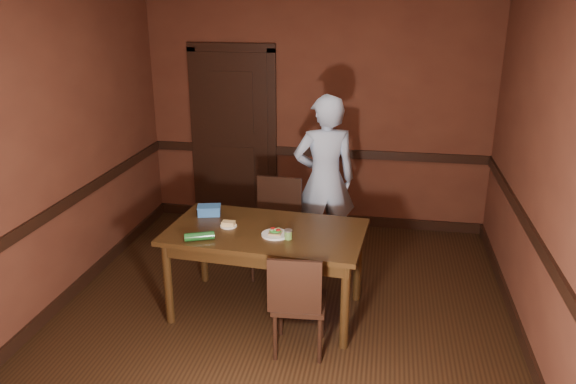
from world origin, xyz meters
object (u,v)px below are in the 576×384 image
(chair_near, at_px, (300,300))
(food_tub, at_px, (209,210))
(chair_far, at_px, (277,230))
(person, at_px, (325,180))
(dining_table, at_px, (266,271))
(cheese_saucer, at_px, (228,224))
(sandwich_plate, at_px, (275,233))
(sauce_jar, at_px, (288,234))

(chair_near, relative_size, food_tub, 3.63)
(food_tub, bearing_deg, chair_far, 24.65)
(chair_near, xyz_separation_m, person, (-0.00, 1.65, 0.45))
(chair_far, relative_size, food_tub, 4.08)
(dining_table, xyz_separation_m, cheese_saucer, (-0.33, 0.02, 0.41))
(chair_far, height_order, cheese_saucer, chair_far)
(dining_table, xyz_separation_m, food_tub, (-0.58, 0.25, 0.43))
(chair_near, xyz_separation_m, cheese_saucer, (-0.71, 0.53, 0.37))
(sandwich_plate, height_order, cheese_saucer, sandwich_plate)
(sauce_jar, bearing_deg, cheese_saucer, 162.97)
(chair_near, bearing_deg, sandwich_plate, -60.46)
(sandwich_plate, height_order, food_tub, food_tub)
(chair_near, height_order, person, person)
(chair_far, distance_m, food_tub, 0.77)
(dining_table, height_order, person, person)
(dining_table, distance_m, cheese_saucer, 0.53)
(chair_far, xyz_separation_m, sandwich_plate, (0.15, -0.78, 0.31))
(dining_table, distance_m, person, 1.29)
(chair_far, distance_m, cheese_saucer, 0.79)
(sauce_jar, bearing_deg, chair_near, -66.96)
(chair_far, height_order, person, person)
(person, bearing_deg, cheese_saucer, 40.54)
(cheese_saucer, bearing_deg, sauce_jar, -17.03)
(sauce_jar, relative_size, cheese_saucer, 0.55)
(chair_near, distance_m, person, 1.71)
(cheese_saucer, bearing_deg, dining_table, -2.73)
(dining_table, relative_size, cheese_saucer, 11.41)
(person, xyz_separation_m, sandwich_plate, (-0.27, -1.23, -0.09))
(cheese_saucer, bearing_deg, chair_near, -36.99)
(cheese_saucer, bearing_deg, food_tub, 136.93)
(chair_near, relative_size, person, 0.49)
(sauce_jar, bearing_deg, chair_far, 107.55)
(cheese_saucer, bearing_deg, person, 57.73)
(person, bearing_deg, food_tub, 25.84)
(food_tub, bearing_deg, chair_near, -53.26)
(chair_far, xyz_separation_m, cheese_saucer, (-0.29, -0.67, 0.31))
(person, distance_m, sauce_jar, 1.30)
(dining_table, xyz_separation_m, chair_far, (-0.04, 0.68, 0.09))
(chair_near, bearing_deg, dining_table, -57.74)
(chair_near, bearing_deg, food_tub, -42.30)
(chair_far, bearing_deg, chair_near, -68.19)
(food_tub, bearing_deg, person, 28.43)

